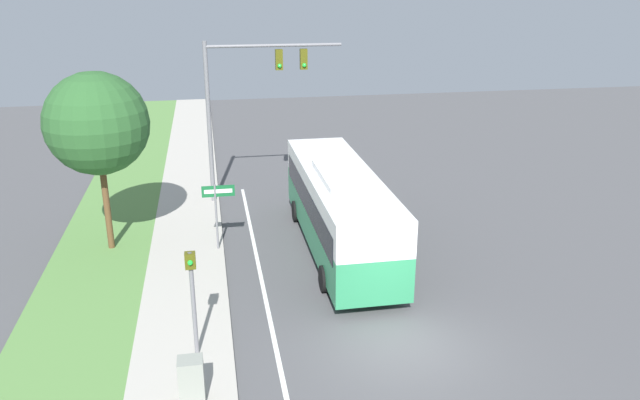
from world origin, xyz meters
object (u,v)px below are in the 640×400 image
Objects in this scene: pedestrian_signal at (192,288)px; street_sign at (217,205)px; signal_gantry at (246,90)px; utility_cabinet at (191,380)px; bus at (340,205)px.

pedestrian_signal reaches higher than street_sign.
utility_cabinet is (-2.57, -14.86, -4.53)m from signal_gantry.
bus is at bearing -65.00° from signal_gantry.
pedestrian_signal is at bearing -129.95° from bus.
signal_gantry is at bearing 79.07° from pedestrian_signal.
signal_gantry is 6.76m from street_sign.
signal_gantry is 2.73× the size of street_sign.
signal_gantry reaches higher than utility_cabinet.
street_sign is (-4.57, 0.68, 0.05)m from bus.
street_sign is (0.85, 7.15, -0.26)m from pedestrian_signal.
utility_cabinet is (-0.10, -2.06, -1.45)m from pedestrian_signal.
pedestrian_signal reaches higher than utility_cabinet.
pedestrian_signal is 2.52m from utility_cabinet.
street_sign is at bearing 84.09° from utility_cabinet.
street_sign is at bearing 171.58° from bus.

